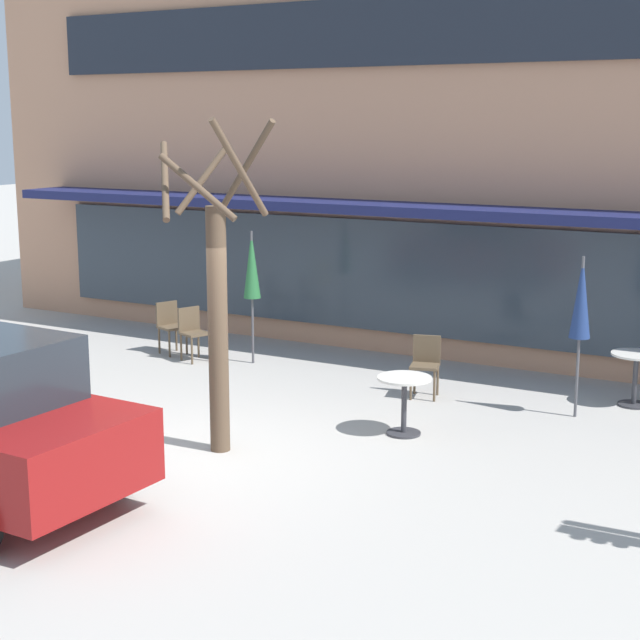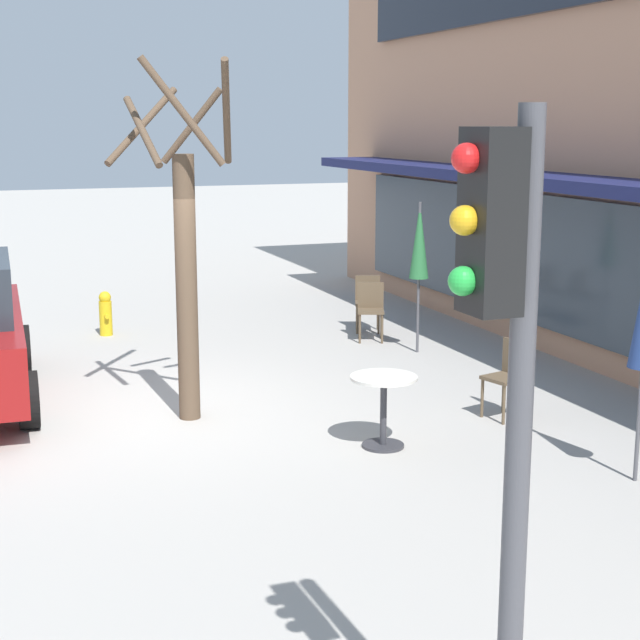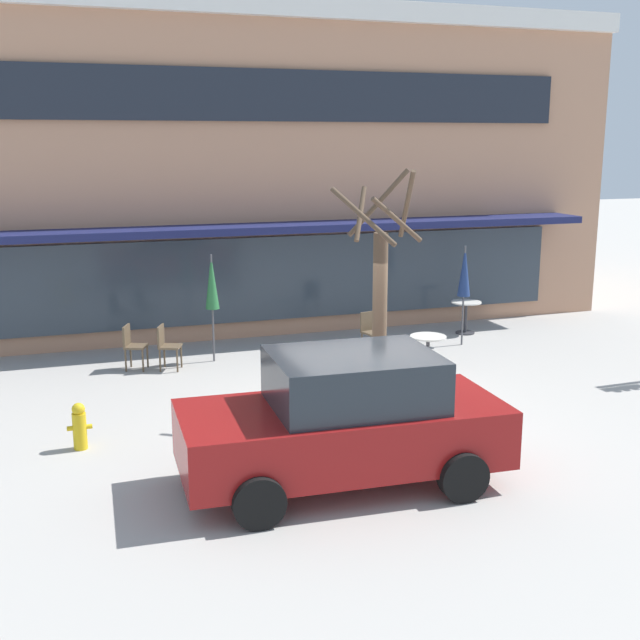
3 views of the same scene
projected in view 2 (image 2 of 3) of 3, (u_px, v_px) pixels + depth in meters
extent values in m
plane|color=#ADA8A0|center=(151.00, 414.00, 11.34)|extent=(80.00, 80.00, 0.00)
cube|color=#191E4C|center=(562.00, 182.00, 12.70)|extent=(14.86, 1.10, 0.16)
cube|color=#2D3842|center=(589.00, 272.00, 13.11)|extent=(13.99, 0.10, 1.90)
cylinder|color=#333338|center=(383.00, 445.00, 10.19)|extent=(0.44, 0.44, 0.03)
cylinder|color=#333338|center=(383.00, 412.00, 10.12)|extent=(0.07, 0.07, 0.70)
cylinder|color=silver|center=(384.00, 378.00, 10.05)|extent=(0.70, 0.70, 0.03)
cylinder|color=#4C4C51|center=(419.00, 278.00, 14.17)|extent=(0.04, 0.04, 2.20)
cone|color=#286B38|center=(419.00, 240.00, 14.06)|extent=(0.28, 0.28, 1.10)
cylinder|color=brown|center=(382.00, 329.00, 14.90)|extent=(0.04, 0.04, 0.45)
cylinder|color=brown|center=(360.00, 329.00, 14.91)|extent=(0.04, 0.04, 0.45)
cylinder|color=brown|center=(381.00, 324.00, 15.23)|extent=(0.04, 0.04, 0.45)
cylinder|color=brown|center=(359.00, 324.00, 15.24)|extent=(0.04, 0.04, 0.45)
cube|color=brown|center=(371.00, 311.00, 15.02)|extent=(0.52, 0.52, 0.04)
cube|color=brown|center=(371.00, 295.00, 15.16)|extent=(0.19, 0.39, 0.40)
cylinder|color=brown|center=(504.00, 405.00, 10.90)|extent=(0.04, 0.04, 0.45)
cylinder|color=brown|center=(482.00, 398.00, 11.17)|extent=(0.04, 0.04, 0.45)
cylinder|color=brown|center=(525.00, 400.00, 11.09)|extent=(0.04, 0.04, 0.45)
cylinder|color=brown|center=(503.00, 393.00, 11.37)|extent=(0.04, 0.04, 0.45)
cube|color=brown|center=(504.00, 378.00, 11.09)|extent=(0.49, 0.49, 0.04)
cube|color=brown|center=(516.00, 357.00, 11.14)|extent=(0.40, 0.14, 0.40)
cylinder|color=brown|center=(379.00, 320.00, 15.56)|extent=(0.04, 0.04, 0.45)
cylinder|color=brown|center=(357.00, 320.00, 15.57)|extent=(0.04, 0.04, 0.45)
cylinder|color=brown|center=(378.00, 316.00, 15.89)|extent=(0.04, 0.04, 0.45)
cylinder|color=brown|center=(357.00, 316.00, 15.90)|extent=(0.04, 0.04, 0.45)
cube|color=brown|center=(368.00, 303.00, 15.68)|extent=(0.52, 0.52, 0.04)
cube|color=brown|center=(368.00, 288.00, 15.82)|extent=(0.18, 0.39, 0.40)
cylinder|color=black|center=(22.00, 349.00, 13.18)|extent=(0.65, 0.25, 0.64)
cylinder|color=black|center=(28.00, 400.00, 10.76)|extent=(0.65, 0.25, 0.64)
cylinder|color=brown|center=(187.00, 289.00, 10.90)|extent=(0.24, 0.24, 2.98)
cylinder|color=brown|center=(182.00, 112.00, 10.12)|extent=(0.26, 0.88, 1.14)
cylinder|color=brown|center=(226.00, 113.00, 10.55)|extent=(1.00, 0.36, 1.13)
cylinder|color=brown|center=(192.00, 126.00, 10.87)|extent=(0.45, 0.67, 0.84)
cylinder|color=brown|center=(142.00, 125.00, 10.83)|extent=(0.79, 0.98, 0.87)
cylinder|color=brown|center=(143.00, 131.00, 10.33)|extent=(0.95, 0.24, 0.75)
cylinder|color=#47474C|center=(517.00, 482.00, 4.49)|extent=(0.12, 0.12, 3.40)
cube|color=black|center=(491.00, 222.00, 4.19)|extent=(0.26, 0.20, 0.80)
sphere|color=red|center=(466.00, 158.00, 4.09)|extent=(0.13, 0.13, 0.13)
sphere|color=gold|center=(465.00, 220.00, 4.14)|extent=(0.13, 0.13, 0.13)
sphere|color=green|center=(463.00, 281.00, 4.19)|extent=(0.13, 0.13, 0.13)
cylinder|color=gold|center=(106.00, 318.00, 15.47)|extent=(0.20, 0.20, 0.55)
sphere|color=gold|center=(105.00, 297.00, 15.41)|extent=(0.19, 0.19, 0.19)
cylinder|color=gold|center=(104.00, 313.00, 15.58)|extent=(0.10, 0.07, 0.07)
cylinder|color=gold|center=(107.00, 316.00, 15.34)|extent=(0.10, 0.07, 0.07)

